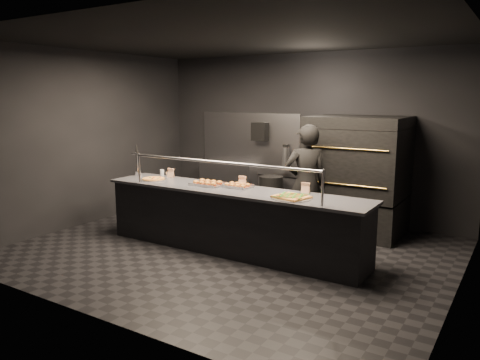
{
  "coord_description": "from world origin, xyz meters",
  "views": [
    {
      "loc": [
        3.58,
        -5.48,
        2.23
      ],
      "look_at": [
        0.01,
        0.2,
        1.02
      ],
      "focal_mm": 35.0,
      "sensor_mm": 36.0,
      "label": 1
    }
  ],
  "objects_px": {
    "slider_tray_b": "(237,186)",
    "towel_dispenser": "(260,132)",
    "pizza_oven": "(357,174)",
    "worker": "(306,183)",
    "round_pizza": "(153,179)",
    "service_counter": "(232,220)",
    "slider_tray_a": "(208,183)",
    "square_pizza": "(291,197)",
    "trash_bin": "(271,195)",
    "fire_extinguisher": "(286,159)",
    "prep_shelf": "(228,184)",
    "beer_tap": "(137,167)"
  },
  "relations": [
    {
      "from": "slider_tray_b",
      "to": "round_pizza",
      "type": "bearing_deg",
      "value": -172.25
    },
    {
      "from": "fire_extinguisher",
      "to": "trash_bin",
      "type": "relative_size",
      "value": 0.68
    },
    {
      "from": "towel_dispenser",
      "to": "beer_tap",
      "type": "height_order",
      "value": "towel_dispenser"
    },
    {
      "from": "service_counter",
      "to": "pizza_oven",
      "type": "height_order",
      "value": "pizza_oven"
    },
    {
      "from": "round_pizza",
      "to": "worker",
      "type": "distance_m",
      "value": 2.39
    },
    {
      "from": "square_pizza",
      "to": "slider_tray_a",
      "type": "bearing_deg",
      "value": 173.38
    },
    {
      "from": "slider_tray_b",
      "to": "worker",
      "type": "bearing_deg",
      "value": 51.74
    },
    {
      "from": "trash_bin",
      "to": "fire_extinguisher",
      "type": "bearing_deg",
      "value": 52.35
    },
    {
      "from": "pizza_oven",
      "to": "slider_tray_b",
      "type": "distance_m",
      "value": 2.12
    },
    {
      "from": "service_counter",
      "to": "fire_extinguisher",
      "type": "distance_m",
      "value": 2.5
    },
    {
      "from": "slider_tray_b",
      "to": "towel_dispenser",
      "type": "bearing_deg",
      "value": 111.88
    },
    {
      "from": "fire_extinguisher",
      "to": "slider_tray_b",
      "type": "xyz_separation_m",
      "value": [
        0.35,
        -2.25,
        -0.12
      ]
    },
    {
      "from": "round_pizza",
      "to": "slider_tray_a",
      "type": "bearing_deg",
      "value": 5.75
    },
    {
      "from": "beer_tap",
      "to": "round_pizza",
      "type": "xyz_separation_m",
      "value": [
        0.5,
        -0.16,
        -0.14
      ]
    },
    {
      "from": "service_counter",
      "to": "slider_tray_a",
      "type": "height_order",
      "value": "service_counter"
    },
    {
      "from": "service_counter",
      "to": "trash_bin",
      "type": "relative_size",
      "value": 5.55
    },
    {
      "from": "towel_dispenser",
      "to": "square_pizza",
      "type": "xyz_separation_m",
      "value": [
        1.9,
        -2.51,
        -0.61
      ]
    },
    {
      "from": "prep_shelf",
      "to": "slider_tray_a",
      "type": "bearing_deg",
      "value": -63.35
    },
    {
      "from": "towel_dispenser",
      "to": "square_pizza",
      "type": "relative_size",
      "value": 0.67
    },
    {
      "from": "slider_tray_a",
      "to": "worker",
      "type": "height_order",
      "value": "worker"
    },
    {
      "from": "slider_tray_a",
      "to": "slider_tray_b",
      "type": "xyz_separation_m",
      "value": [
        0.46,
        0.1,
        -0.0
      ]
    },
    {
      "from": "fire_extinguisher",
      "to": "beer_tap",
      "type": "distance_m",
      "value": 2.79
    },
    {
      "from": "trash_bin",
      "to": "towel_dispenser",
      "type": "bearing_deg",
      "value": 149.04
    },
    {
      "from": "pizza_oven",
      "to": "prep_shelf",
      "type": "bearing_deg",
      "value": 171.46
    },
    {
      "from": "prep_shelf",
      "to": "slider_tray_a",
      "type": "relative_size",
      "value": 2.36
    },
    {
      "from": "trash_bin",
      "to": "round_pizza",
      "type": "bearing_deg",
      "value": -112.57
    },
    {
      "from": "pizza_oven",
      "to": "beer_tap",
      "type": "relative_size",
      "value": 3.57
    },
    {
      "from": "pizza_oven",
      "to": "trash_bin",
      "type": "bearing_deg",
      "value": 171.19
    },
    {
      "from": "service_counter",
      "to": "towel_dispenser",
      "type": "bearing_deg",
      "value": 110.63
    },
    {
      "from": "worker",
      "to": "slider_tray_a",
      "type": "bearing_deg",
      "value": 0.18
    },
    {
      "from": "pizza_oven",
      "to": "service_counter",
      "type": "bearing_deg",
      "value": -122.27
    },
    {
      "from": "service_counter",
      "to": "towel_dispenser",
      "type": "distance_m",
      "value": 2.78
    },
    {
      "from": "prep_shelf",
      "to": "fire_extinguisher",
      "type": "bearing_deg",
      "value": 3.66
    },
    {
      "from": "pizza_oven",
      "to": "round_pizza",
      "type": "height_order",
      "value": "pizza_oven"
    },
    {
      "from": "pizza_oven",
      "to": "fire_extinguisher",
      "type": "relative_size",
      "value": 3.78
    },
    {
      "from": "fire_extinguisher",
      "to": "trash_bin",
      "type": "bearing_deg",
      "value": -127.65
    },
    {
      "from": "prep_shelf",
      "to": "square_pizza",
      "type": "height_order",
      "value": "square_pizza"
    },
    {
      "from": "worker",
      "to": "pizza_oven",
      "type": "bearing_deg",
      "value": -160.26
    },
    {
      "from": "prep_shelf",
      "to": "round_pizza",
      "type": "bearing_deg",
      "value": -86.37
    },
    {
      "from": "prep_shelf",
      "to": "round_pizza",
      "type": "distance_m",
      "value": 2.42
    },
    {
      "from": "fire_extinguisher",
      "to": "trash_bin",
      "type": "height_order",
      "value": "fire_extinguisher"
    },
    {
      "from": "worker",
      "to": "square_pizza",
      "type": "bearing_deg",
      "value": 65.32
    },
    {
      "from": "round_pizza",
      "to": "trash_bin",
      "type": "height_order",
      "value": "round_pizza"
    },
    {
      "from": "slider_tray_a",
      "to": "prep_shelf",
      "type": "bearing_deg",
      "value": 116.65
    },
    {
      "from": "service_counter",
      "to": "square_pizza",
      "type": "relative_size",
      "value": 7.86
    },
    {
      "from": "pizza_oven",
      "to": "worker",
      "type": "relative_size",
      "value": 1.05
    },
    {
      "from": "slider_tray_b",
      "to": "square_pizza",
      "type": "relative_size",
      "value": 0.84
    },
    {
      "from": "beer_tap",
      "to": "trash_bin",
      "type": "relative_size",
      "value": 0.72
    },
    {
      "from": "slider_tray_a",
      "to": "square_pizza",
      "type": "height_order",
      "value": "slider_tray_a"
    },
    {
      "from": "round_pizza",
      "to": "slider_tray_b",
      "type": "height_order",
      "value": "slider_tray_b"
    }
  ]
}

